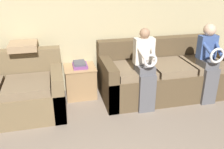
# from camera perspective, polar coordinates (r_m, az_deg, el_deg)

# --- Properties ---
(wall_back) EXTENTS (7.52, 0.06, 2.55)m
(wall_back) POSITION_cam_1_polar(r_m,az_deg,el_deg) (4.14, -9.47, 12.79)
(wall_back) COLOR #C6B789
(wall_back) RESTS_ON ground_plane
(couch_main) EXTENTS (2.18, 0.92, 0.90)m
(couch_main) POSITION_cam_1_polar(r_m,az_deg,el_deg) (4.30, 12.08, -0.10)
(couch_main) COLOR brown
(couch_main) RESTS_ON ground_plane
(couch_side) EXTENTS (1.65, 0.91, 0.88)m
(couch_side) POSITION_cam_1_polar(r_m,az_deg,el_deg) (3.92, -23.12, -4.16)
(couch_side) COLOR brown
(couch_side) RESTS_ON ground_plane
(child_left_seated) EXTENTS (0.30, 0.36, 1.22)m
(child_left_seated) POSITION_cam_1_polar(r_m,az_deg,el_deg) (3.66, 7.63, 1.69)
(child_left_seated) COLOR #56565B
(child_left_seated) RESTS_ON ground_plane
(child_right_seated) EXTENTS (0.28, 0.38, 1.24)m
(child_right_seated) POSITION_cam_1_polar(r_m,az_deg,el_deg) (4.12, 21.25, 3.19)
(child_right_seated) COLOR #56565B
(child_right_seated) RESTS_ON ground_plane
(side_shelf) EXTENTS (0.51, 0.45, 0.52)m
(side_shelf) POSITION_cam_1_polar(r_m,az_deg,el_deg) (4.17, -7.24, -1.50)
(side_shelf) COLOR #9E7A51
(side_shelf) RESTS_ON ground_plane
(book_stack) EXTENTS (0.23, 0.27, 0.08)m
(book_stack) POSITION_cam_1_polar(r_m,az_deg,el_deg) (4.06, -7.36, 2.22)
(book_stack) COLOR #7A4284
(book_stack) RESTS_ON side_shelf
(throw_pillow) EXTENTS (0.40, 0.40, 0.10)m
(throw_pillow) POSITION_cam_1_polar(r_m,az_deg,el_deg) (3.95, -19.61, 6.15)
(throw_pillow) COLOR #A38460
(throw_pillow) RESTS_ON couch_side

